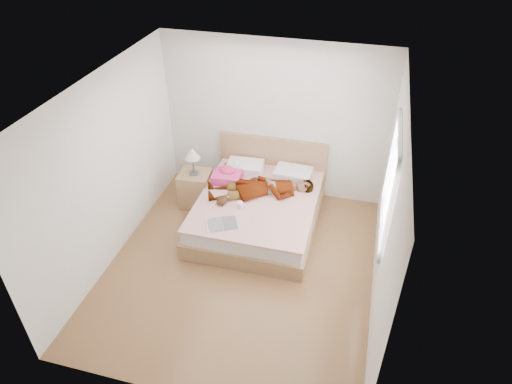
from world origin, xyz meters
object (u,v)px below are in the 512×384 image
at_px(woman, 262,185).
at_px(magazine, 222,224).
at_px(towel, 227,175).
at_px(coffee_mug, 240,205).
at_px(phone, 237,163).
at_px(nightstand, 195,186).
at_px(plush_toy, 222,201).
at_px(bed, 259,208).

distance_m(woman, magazine, 0.97).
height_order(towel, coffee_mug, towel).
bearing_deg(phone, towel, -133.22).
height_order(towel, nightstand, nightstand).
relative_size(coffee_mug, plush_toy, 0.53).
relative_size(towel, magazine, 0.88).
xyz_separation_m(bed, coffee_mug, (-0.19, -0.36, 0.28)).
height_order(woman, plush_toy, woman).
bearing_deg(bed, phone, 133.94).
bearing_deg(phone, plush_toy, -109.42).
relative_size(phone, towel, 0.22).
relative_size(bed, magazine, 3.91).
bearing_deg(woman, magazine, -40.69).
xyz_separation_m(plush_toy, nightstand, (-0.65, 0.54, -0.22)).
xyz_separation_m(magazine, coffee_mug, (0.13, 0.44, 0.04)).
distance_m(woman, phone, 0.65).
bearing_deg(bed, coffee_mug, -117.37).
relative_size(phone, magazine, 0.20).
height_order(woman, coffee_mug, woman).
distance_m(woman, coffee_mug, 0.51).
bearing_deg(magazine, nightstand, 128.61).
bearing_deg(woman, nightstand, -115.12).
relative_size(phone, coffee_mug, 0.86).
bearing_deg(phone, bed, -66.79).
xyz_separation_m(phone, towel, (-0.10, -0.24, -0.10)).
distance_m(towel, nightstand, 0.59).
xyz_separation_m(phone, coffee_mug, (0.30, -0.87, -0.15)).
bearing_deg(magazine, phone, 97.38).
height_order(phone, towel, towel).
bearing_deg(nightstand, plush_toy, -39.97).
bearing_deg(towel, bed, -24.17).
relative_size(magazine, plush_toy, 2.31).
bearing_deg(plush_toy, bed, 36.34).
xyz_separation_m(woman, towel, (-0.60, 0.16, -0.02)).
relative_size(phone, plush_toy, 0.46).
xyz_separation_m(bed, nightstand, (-1.12, 0.19, 0.07)).
bearing_deg(woman, coffee_mug, -43.52).
bearing_deg(coffee_mug, bed, 62.63).
height_order(phone, nightstand, nightstand).
bearing_deg(phone, coffee_mug, -91.56).
xyz_separation_m(towel, coffee_mug, (0.40, -0.63, -0.05)).
distance_m(magazine, plush_toy, 0.48).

